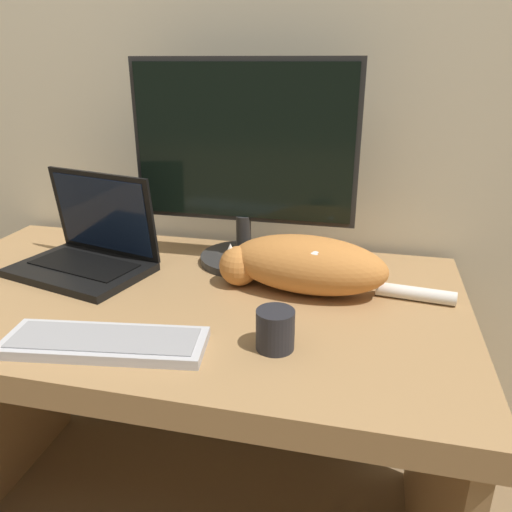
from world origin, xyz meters
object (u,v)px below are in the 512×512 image
at_px(monitor, 243,162).
at_px(external_keyboard, 105,342).
at_px(cat, 304,263).
at_px(laptop, 88,252).
at_px(coffee_mug, 275,330).

relative_size(monitor, external_keyboard, 1.45).
xyz_separation_m(external_keyboard, cat, (0.33, 0.34, 0.06)).
bearing_deg(laptop, external_keyboard, -41.29).
bearing_deg(monitor, coffee_mug, -68.02).
xyz_separation_m(monitor, external_keyboard, (-0.15, -0.48, -0.26)).
bearing_deg(cat, external_keyboard, -127.93).
bearing_deg(laptop, monitor, 35.22).
bearing_deg(coffee_mug, external_keyboard, -167.15).
bearing_deg(monitor, laptop, -159.28).
relative_size(external_keyboard, coffee_mug, 5.03).
bearing_deg(external_keyboard, laptop, 116.10).
xyz_separation_m(external_keyboard, coffee_mug, (0.32, 0.07, 0.03)).
height_order(laptop, external_keyboard, laptop).
height_order(cat, coffee_mug, cat).
bearing_deg(external_keyboard, coffee_mug, 4.73).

